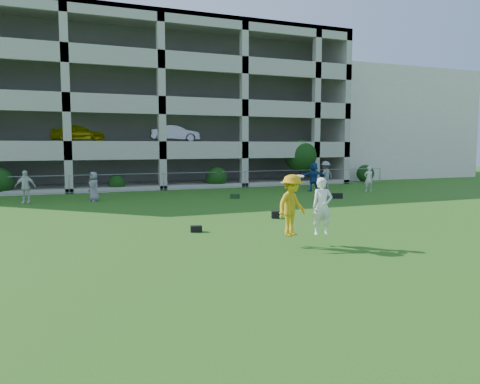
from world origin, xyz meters
name	(u,v)px	position (x,y,z in m)	size (l,w,h in m)	color
ground	(307,246)	(0.00, 0.00, 0.00)	(100.00, 100.00, 0.00)	#235114
stucco_building	(363,126)	(23.00, 28.00, 5.00)	(16.00, 14.00, 10.00)	beige
bystander_b	(25,187)	(-8.33, 14.77, 0.86)	(1.01, 0.42, 1.73)	silver
bystander_c	(94,187)	(-4.92, 14.28, 0.80)	(0.79, 0.51, 1.61)	slate
bystander_d	(314,177)	(9.06, 14.64, 0.97)	(1.79, 0.57, 1.93)	navy
bystander_e	(369,179)	(12.33, 13.12, 0.84)	(0.61, 0.40, 1.68)	silver
bystander_f	(326,175)	(10.83, 15.96, 0.96)	(1.24, 0.71, 1.92)	gray
bag_black_b	(196,229)	(-2.42, 3.50, 0.11)	(0.40, 0.25, 0.22)	black
crate_d	(276,215)	(1.56, 5.23, 0.15)	(0.35, 0.35, 0.30)	black
bag_black_e	(337,196)	(8.08, 10.42, 0.15)	(0.60, 0.30, 0.30)	black
bag_green_g	(235,196)	(2.68, 12.68, 0.12)	(0.50, 0.30, 0.25)	#123419
frisbee_contest	(299,205)	(-0.24, 0.10, 1.24)	(1.99, 1.12, 1.84)	gold
parking_garage	(139,109)	(-0.01, 27.70, 6.01)	(30.00, 14.00, 12.00)	#9E998C
fence	(164,181)	(0.00, 19.00, 0.61)	(36.06, 0.06, 1.20)	gray
shrub_row	(224,166)	(4.59, 19.70, 1.51)	(34.38, 2.52, 3.50)	#163D11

